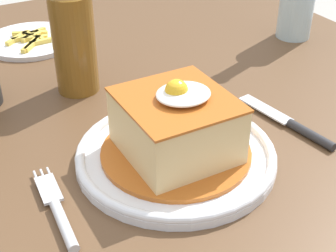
% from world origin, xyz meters
% --- Properties ---
extents(dining_table, '(1.17, 1.06, 0.76)m').
position_xyz_m(dining_table, '(0.00, 0.00, 0.65)').
color(dining_table, brown).
rests_on(dining_table, ground_plane).
extents(main_plate, '(0.25, 0.25, 0.02)m').
position_xyz_m(main_plate, '(0.06, -0.15, 0.77)').
color(main_plate, white).
rests_on(main_plate, dining_table).
extents(sandwich_meal, '(0.19, 0.19, 0.10)m').
position_xyz_m(sandwich_meal, '(0.06, -0.15, 0.81)').
color(sandwich_meal, '#B75B1E').
rests_on(sandwich_meal, main_plate).
extents(fork, '(0.03, 0.14, 0.01)m').
position_xyz_m(fork, '(-0.10, -0.18, 0.76)').
color(fork, silver).
rests_on(fork, dining_table).
extents(knife, '(0.04, 0.17, 0.01)m').
position_xyz_m(knife, '(0.24, -0.18, 0.76)').
color(knife, '#262628').
rests_on(knife, dining_table).
extents(beer_bottle_amber, '(0.06, 0.06, 0.27)m').
position_xyz_m(beer_bottle_amber, '(0.02, 0.08, 0.86)').
color(beer_bottle_amber, brown).
rests_on(beer_bottle_amber, dining_table).
extents(side_plate_fries, '(0.17, 0.17, 0.02)m').
position_xyz_m(side_plate_fries, '(0.01, 0.29, 0.76)').
color(side_plate_fries, white).
rests_on(side_plate_fries, dining_table).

